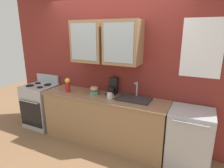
# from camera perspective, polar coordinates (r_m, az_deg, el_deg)

# --- Properties ---
(ground_plane) EXTENTS (10.00, 10.00, 0.00)m
(ground_plane) POSITION_cam_1_polar(r_m,az_deg,el_deg) (3.64, -2.48, -16.90)
(ground_plane) COLOR brown
(back_wall_unit) EXTENTS (4.38, 0.48, 2.68)m
(back_wall_unit) POSITION_cam_1_polar(r_m,az_deg,el_deg) (3.37, -0.28, 6.59)
(back_wall_unit) COLOR maroon
(back_wall_unit) RESTS_ON ground_plane
(counter) EXTENTS (2.22, 0.59, 0.88)m
(counter) POSITION_cam_1_polar(r_m,az_deg,el_deg) (3.43, -2.57, -10.64)
(counter) COLOR #93704C
(counter) RESTS_ON ground_plane
(stove_range) EXTENTS (0.61, 0.60, 1.06)m
(stove_range) POSITION_cam_1_polar(r_m,az_deg,el_deg) (4.29, -20.53, -6.01)
(stove_range) COLOR #ADAFB5
(stove_range) RESTS_ON ground_plane
(sink_faucet) EXTENTS (0.53, 0.33, 0.28)m
(sink_faucet) POSITION_cam_1_polar(r_m,az_deg,el_deg) (3.10, 6.61, -4.36)
(sink_faucet) COLOR #2D2D30
(sink_faucet) RESTS_ON counter
(bowl_stack) EXTENTS (0.16, 0.16, 0.13)m
(bowl_stack) POSITION_cam_1_polar(r_m,az_deg,el_deg) (3.35, -5.39, -2.06)
(bowl_stack) COLOR #669972
(bowl_stack) RESTS_ON counter
(vase) EXTENTS (0.09, 0.09, 0.26)m
(vase) POSITION_cam_1_polar(r_m,az_deg,el_deg) (3.53, -13.18, -0.20)
(vase) COLOR #B21E1E
(vase) RESTS_ON counter
(cup_near_sink) EXTENTS (0.13, 0.09, 0.10)m
(cup_near_sink) POSITION_cam_1_polar(r_m,az_deg,el_deg) (3.13, -0.67, -3.53)
(cup_near_sink) COLOR silver
(cup_near_sink) RESTS_ON counter
(dishwasher) EXTENTS (0.60, 0.58, 0.88)m
(dishwasher) POSITION_cam_1_polar(r_m,az_deg,el_deg) (3.09, 22.12, -15.05)
(dishwasher) COLOR #ADAFB5
(dishwasher) RESTS_ON ground_plane
(coffee_maker) EXTENTS (0.17, 0.20, 0.29)m
(coffee_maker) POSITION_cam_1_polar(r_m,az_deg,el_deg) (3.34, 0.14, -1.17)
(coffee_maker) COLOR black
(coffee_maker) RESTS_ON counter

